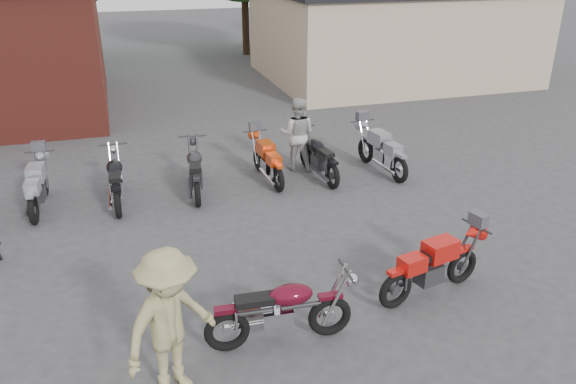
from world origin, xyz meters
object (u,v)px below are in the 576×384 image
object	(u,v)px
helmet	(251,307)
person_light	(297,134)
person_tan	(170,324)
sportbike	(433,263)
row_bike_4	(267,158)
row_bike_3	(195,168)
row_bike_5	(318,155)
row_bike_1	(37,184)
row_bike_2	(116,177)
vintage_motorcycle	(282,307)
row_bike_6	(381,149)

from	to	relation	value
helmet	person_light	size ratio (longest dim) A/B	0.15
person_light	person_tan	bearing A→B (deg)	87.31
sportbike	row_bike_4	distance (m)	5.55
helmet	row_bike_3	size ratio (longest dim) A/B	0.13
person_light	row_bike_4	xyz separation A→B (m)	(-0.91, -0.50, -0.36)
row_bike_4	row_bike_5	xyz separation A→B (m)	(1.22, -0.17, 0.02)
row_bike_3	row_bike_5	xyz separation A→B (m)	(2.96, 0.04, -0.01)
row_bike_1	row_bike_5	world-z (taller)	row_bike_5
row_bike_2	row_bike_5	world-z (taller)	row_bike_2
row_bike_5	row_bike_2	bearing A→B (deg)	85.64
row_bike_4	person_light	bearing A→B (deg)	-65.31
vintage_motorcycle	person_tan	xyz separation A→B (m)	(-1.55, -0.48, 0.42)
vintage_motorcycle	row_bike_1	size ratio (longest dim) A/B	1.05
person_light	row_bike_1	size ratio (longest dim) A/B	0.94
row_bike_2	row_bike_6	world-z (taller)	row_bike_6
vintage_motorcycle	row_bike_5	size ratio (longest dim) A/B	1.02
person_light	row_bike_2	size ratio (longest dim) A/B	0.90
row_bike_3	row_bike_4	size ratio (longest dim) A/B	1.06
row_bike_1	row_bike_3	xyz separation A→B (m)	(3.32, -0.11, 0.03)
sportbike	row_bike_6	xyz separation A→B (m)	(1.59, 5.13, 0.03)
person_tan	row_bike_6	xyz separation A→B (m)	(5.78, 6.06, -0.41)
row_bike_5	person_tan	bearing A→B (deg)	140.57
sportbike	row_bike_4	world-z (taller)	sportbike
sportbike	row_bike_1	world-z (taller)	sportbike
sportbike	row_bike_3	size ratio (longest dim) A/B	0.96
person_light	person_tan	size ratio (longest dim) A/B	0.91
vintage_motorcycle	person_tan	distance (m)	1.68
helmet	row_bike_2	distance (m)	5.16
row_bike_1	row_bike_2	xyz separation A→B (m)	(1.60, -0.16, 0.03)
row_bike_1	row_bike_3	world-z (taller)	row_bike_3
sportbike	row_bike_4	size ratio (longest dim) A/B	1.02
vintage_motorcycle	row_bike_1	xyz separation A→B (m)	(-3.67, 5.76, -0.03)
sportbike	row_bike_3	distance (m)	6.00
row_bike_1	row_bike_2	world-z (taller)	row_bike_2
sportbike	person_tan	distance (m)	4.31
person_light	helmet	bearing A→B (deg)	91.93
person_tan	row_bike_3	xyz separation A→B (m)	(1.21, 6.13, -0.41)
sportbike	vintage_motorcycle	bearing A→B (deg)	176.81
person_light	person_tan	world-z (taller)	person_tan
person_light	row_bike_5	size ratio (longest dim) A/B	0.91
row_bike_1	row_bike_5	xyz separation A→B (m)	(6.28, -0.08, 0.02)
row_bike_2	row_bike_5	size ratio (longest dim) A/B	1.02
row_bike_6	sportbike	bearing A→B (deg)	155.66
row_bike_3	row_bike_4	world-z (taller)	row_bike_3
row_bike_4	row_bike_5	distance (m)	1.23
vintage_motorcycle	row_bike_2	size ratio (longest dim) A/B	1.00
helmet	row_bike_5	world-z (taller)	row_bike_5
row_bike_2	helmet	bearing A→B (deg)	-158.65
row_bike_1	row_bike_2	size ratio (longest dim) A/B	0.95
person_tan	row_bike_6	world-z (taller)	person_tan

